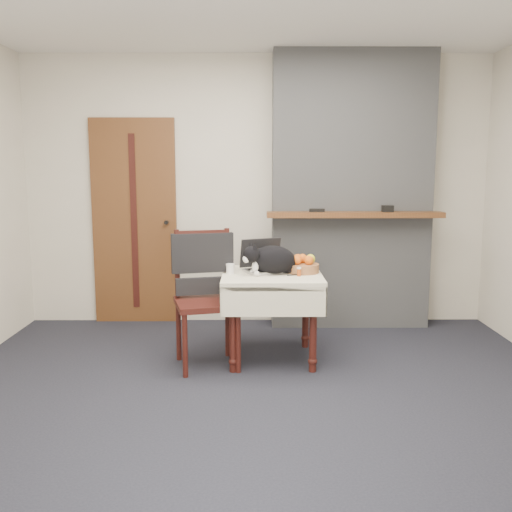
# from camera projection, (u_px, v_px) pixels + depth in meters

# --- Properties ---
(ground) EXTENTS (4.50, 4.50, 0.00)m
(ground) POSITION_uv_depth(u_px,v_px,m) (259.00, 399.00, 3.80)
(ground) COLOR black
(ground) RESTS_ON ground
(room_shell) EXTENTS (4.52, 4.01, 2.61)m
(room_shell) POSITION_uv_depth(u_px,v_px,m) (258.00, 134.00, 3.99)
(room_shell) COLOR beige
(room_shell) RESTS_ON ground
(door) EXTENTS (0.82, 0.10, 2.00)m
(door) POSITION_uv_depth(u_px,v_px,m) (135.00, 222.00, 5.59)
(door) COLOR brown
(door) RESTS_ON ground
(chimney) EXTENTS (1.62, 0.48, 2.60)m
(chimney) POSITION_uv_depth(u_px,v_px,m) (351.00, 192.00, 5.44)
(chimney) COLOR gray
(chimney) RESTS_ON ground
(side_table) EXTENTS (0.78, 0.78, 0.70)m
(side_table) POSITION_uv_depth(u_px,v_px,m) (272.00, 287.00, 4.52)
(side_table) COLOR #38130F
(side_table) RESTS_ON ground
(laptop) EXTENTS (0.43, 0.41, 0.26)m
(laptop) POSITION_uv_depth(u_px,v_px,m) (265.00, 263.00, 4.60)
(laptop) COLOR #B7B7BC
(laptop) RESTS_ON side_table
(cat) EXTENTS (0.54, 0.33, 0.26)m
(cat) POSITION_uv_depth(u_px,v_px,m) (273.00, 260.00, 4.46)
(cat) COLOR black
(cat) RESTS_ON side_table
(cream_jar) EXTENTS (0.07, 0.07, 0.08)m
(cream_jar) POSITION_uv_depth(u_px,v_px,m) (230.00, 269.00, 4.49)
(cream_jar) COLOR white
(cream_jar) RESTS_ON side_table
(pill_bottle) EXTENTS (0.03, 0.03, 0.07)m
(pill_bottle) POSITION_uv_depth(u_px,v_px,m) (299.00, 271.00, 4.38)
(pill_bottle) COLOR #B14615
(pill_bottle) RESTS_ON side_table
(fruit_basket) EXTENTS (0.25, 0.25, 0.14)m
(fruit_basket) POSITION_uv_depth(u_px,v_px,m) (303.00, 265.00, 4.53)
(fruit_basket) COLOR #AC6F45
(fruit_basket) RESTS_ON side_table
(desk_clutter) EXTENTS (0.14, 0.03, 0.01)m
(desk_clutter) POSITION_uv_depth(u_px,v_px,m) (299.00, 273.00, 4.50)
(desk_clutter) COLOR black
(desk_clutter) RESTS_ON side_table
(chair) EXTENTS (0.57, 0.56, 1.05)m
(chair) POSITION_uv_depth(u_px,v_px,m) (204.00, 279.00, 4.44)
(chair) COLOR #38130F
(chair) RESTS_ON ground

